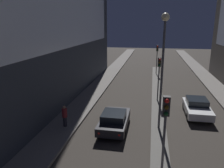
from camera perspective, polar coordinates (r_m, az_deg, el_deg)
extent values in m
cube|color=#56544F|center=(23.97, 11.68, -2.92)|extent=(1.09, 31.80, 0.15)
cylinder|color=#4C4C51|center=(10.90, 13.24, -16.16)|extent=(0.12, 0.12, 3.38)
cube|color=#2D2D2D|center=(9.97, 13.99, -5.58)|extent=(0.32, 0.28, 0.90)
sphere|color=red|center=(9.70, 14.16, -4.30)|extent=(0.20, 0.20, 0.20)
sphere|color=#4C380A|center=(9.80, 14.04, -5.95)|extent=(0.20, 0.20, 0.20)
sphere|color=#0F3D19|center=(9.91, 13.93, -7.57)|extent=(0.20, 0.20, 0.20)
cylinder|color=#4C4C51|center=(21.85, 11.99, 0.11)|extent=(0.12, 0.12, 3.38)
cube|color=#2D2D2D|center=(21.40, 12.30, 5.65)|extent=(0.32, 0.28, 0.90)
sphere|color=red|center=(21.18, 12.36, 6.37)|extent=(0.20, 0.20, 0.20)
sphere|color=#4C380A|center=(21.23, 12.32, 5.57)|extent=(0.20, 0.20, 0.20)
sphere|color=#0F3D19|center=(21.28, 12.27, 4.77)|extent=(0.20, 0.20, 0.20)
cylinder|color=#4C4C51|center=(34.10, 11.58, 5.56)|extent=(0.12, 0.12, 3.38)
cube|color=#2D2D2D|center=(33.81, 11.77, 9.14)|extent=(0.32, 0.28, 0.90)
sphere|color=red|center=(33.60, 11.81, 9.62)|extent=(0.20, 0.20, 0.20)
sphere|color=#4C380A|center=(33.63, 11.78, 9.11)|extent=(0.20, 0.20, 0.20)
sphere|color=#0F3D19|center=(33.66, 11.75, 8.60)|extent=(0.20, 0.20, 0.20)
cylinder|color=#4C4C51|center=(15.37, 12.86, 1.75)|extent=(0.16, 0.16, 7.60)
sphere|color=#F9EAB2|center=(14.97, 13.80, 16.64)|extent=(0.52, 0.52, 0.52)
cube|color=black|center=(16.17, 0.64, -9.69)|extent=(1.90, 4.12, 0.59)
cube|color=black|center=(15.67, 0.45, -8.33)|extent=(1.62, 1.86, 0.51)
cube|color=red|center=(14.48, -3.46, -12.76)|extent=(0.14, 0.04, 0.10)
cube|color=red|center=(14.25, 1.89, -13.23)|extent=(0.14, 0.04, 0.10)
cylinder|color=black|center=(17.58, -1.38, -8.61)|extent=(0.22, 0.64, 0.64)
cylinder|color=black|center=(17.34, 4.14, -9.00)|extent=(0.22, 0.64, 0.64)
cylinder|color=black|center=(15.34, -3.37, -12.42)|extent=(0.22, 0.64, 0.64)
cylinder|color=black|center=(15.07, 3.01, -12.97)|extent=(0.22, 0.64, 0.64)
cube|color=silver|center=(19.78, 21.32, -6.02)|extent=(1.92, 4.01, 0.58)
cube|color=black|center=(19.87, 21.32, -4.25)|extent=(1.63, 1.80, 0.51)
cube|color=red|center=(21.51, 18.63, -3.98)|extent=(0.14, 0.04, 0.10)
cube|color=red|center=(21.75, 22.13, -4.10)|extent=(0.14, 0.04, 0.10)
cylinder|color=black|center=(20.88, 18.34, -5.47)|extent=(0.22, 0.64, 0.64)
cylinder|color=black|center=(21.19, 22.91, -5.61)|extent=(0.22, 0.64, 0.64)
cylinder|color=black|center=(18.60, 19.32, -8.15)|extent=(0.22, 0.64, 0.64)
cylinder|color=black|center=(18.95, 24.44, -8.24)|extent=(0.22, 0.64, 0.64)
cylinder|color=black|center=(16.65, -12.16, -9.55)|extent=(0.28, 0.28, 0.74)
cylinder|color=maroon|center=(16.38, -12.30, -7.34)|extent=(0.38, 0.38, 0.66)
sphere|color=tan|center=(16.22, -12.39, -5.92)|extent=(0.21, 0.21, 0.21)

